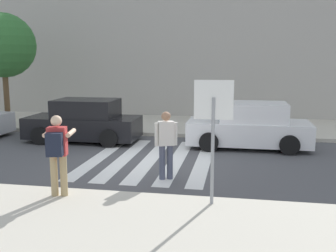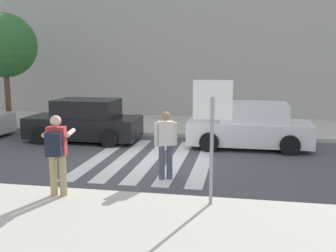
% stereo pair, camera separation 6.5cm
% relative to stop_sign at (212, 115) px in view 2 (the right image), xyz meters
% --- Properties ---
extents(ground_plane, '(120.00, 120.00, 0.00)m').
position_rel_stop_sign_xyz_m(ground_plane, '(-2.10, 3.58, -1.94)').
color(ground_plane, '#4C4C4F').
extents(sidewalk_far, '(60.00, 4.80, 0.14)m').
position_rel_stop_sign_xyz_m(sidewalk_far, '(-2.10, 9.58, -1.87)').
color(sidewalk_far, beige).
rests_on(sidewalk_far, ground).
extents(building_facade_far, '(56.00, 4.00, 7.73)m').
position_rel_stop_sign_xyz_m(building_facade_far, '(-2.10, 13.98, 1.93)').
color(building_facade_far, '#ADA89E').
rests_on(building_facade_far, ground).
extents(crosswalk_stripe_0, '(0.44, 5.20, 0.01)m').
position_rel_stop_sign_xyz_m(crosswalk_stripe_0, '(-3.70, 3.78, -1.93)').
color(crosswalk_stripe_0, silver).
rests_on(crosswalk_stripe_0, ground).
extents(crosswalk_stripe_1, '(0.44, 5.20, 0.01)m').
position_rel_stop_sign_xyz_m(crosswalk_stripe_1, '(-2.90, 3.78, -1.93)').
color(crosswalk_stripe_1, silver).
rests_on(crosswalk_stripe_1, ground).
extents(crosswalk_stripe_2, '(0.44, 5.20, 0.01)m').
position_rel_stop_sign_xyz_m(crosswalk_stripe_2, '(-2.10, 3.78, -1.93)').
color(crosswalk_stripe_2, silver).
rests_on(crosswalk_stripe_2, ground).
extents(crosswalk_stripe_3, '(0.44, 5.20, 0.01)m').
position_rel_stop_sign_xyz_m(crosswalk_stripe_3, '(-1.30, 3.78, -1.93)').
color(crosswalk_stripe_3, silver).
rests_on(crosswalk_stripe_3, ground).
extents(crosswalk_stripe_4, '(0.44, 5.20, 0.01)m').
position_rel_stop_sign_xyz_m(crosswalk_stripe_4, '(-0.50, 3.78, -1.93)').
color(crosswalk_stripe_4, silver).
rests_on(crosswalk_stripe_4, ground).
extents(stop_sign, '(0.76, 0.08, 2.47)m').
position_rel_stop_sign_xyz_m(stop_sign, '(0.00, 0.00, 0.00)').
color(stop_sign, gray).
rests_on(stop_sign, sidewalk_near).
extents(photographer_with_backpack, '(0.68, 0.91, 1.72)m').
position_rel_stop_sign_xyz_m(photographer_with_backpack, '(-3.21, -0.14, -0.77)').
color(photographer_with_backpack, tan).
rests_on(photographer_with_backpack, sidewalk_near).
extents(pedestrian_crossing, '(0.54, 0.37, 1.72)m').
position_rel_stop_sign_xyz_m(pedestrian_crossing, '(-1.28, 1.86, -0.96)').
color(pedestrian_crossing, '#474C60').
rests_on(pedestrian_crossing, ground).
extents(parked_car_black, '(4.10, 1.92, 1.55)m').
position_rel_stop_sign_xyz_m(parked_car_black, '(-5.08, 5.88, -1.21)').
color(parked_car_black, black).
rests_on(parked_car_black, ground).
extents(parked_car_white, '(4.10, 1.92, 1.55)m').
position_rel_stop_sign_xyz_m(parked_car_white, '(0.87, 5.88, -1.21)').
color(parked_car_white, white).
rests_on(parked_car_white, ground).
extents(street_tree_west, '(2.76, 2.76, 4.82)m').
position_rel_stop_sign_xyz_m(street_tree_west, '(-9.57, 8.12, 1.62)').
color(street_tree_west, brown).
rests_on(street_tree_west, sidewalk_far).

